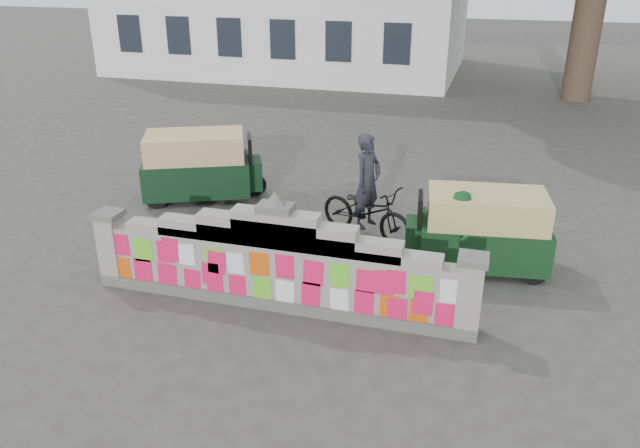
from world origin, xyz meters
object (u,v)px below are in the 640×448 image
at_px(cyclist_rider, 367,193).
at_px(rickshaw_right, 481,230).
at_px(pedestrian, 458,234).
at_px(cyclist_bike, 367,211).
at_px(rickshaw_left, 199,165).

bearing_deg(cyclist_rider, rickshaw_right, -84.38).
distance_m(pedestrian, rickshaw_right, 0.53).
relative_size(cyclist_rider, pedestrian, 1.22).
bearing_deg(cyclist_bike, rickshaw_left, 98.85).
relative_size(rickshaw_left, rickshaw_right, 1.07).
bearing_deg(rickshaw_left, cyclist_bike, -38.43).
xyz_separation_m(cyclist_rider, pedestrian, (1.89, -1.12, -0.17)).
relative_size(cyclist_bike, pedestrian, 1.37).
distance_m(pedestrian, rickshaw_left, 6.49).
height_order(cyclist_bike, rickshaw_right, rickshaw_right).
distance_m(cyclist_bike, cyclist_rider, 0.39).
relative_size(pedestrian, rickshaw_left, 0.54).
bearing_deg(rickshaw_right, pedestrian, 39.25).
relative_size(pedestrian, rickshaw_right, 0.58).
bearing_deg(pedestrian, cyclist_bike, -136.80).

